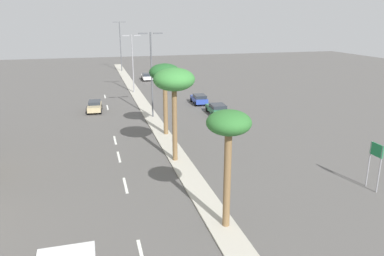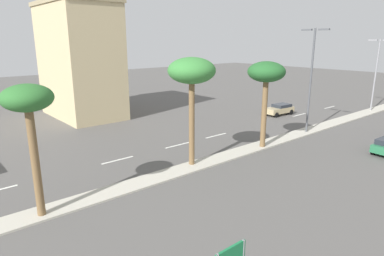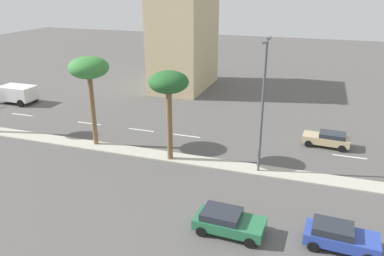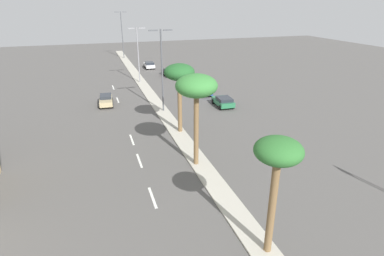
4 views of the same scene
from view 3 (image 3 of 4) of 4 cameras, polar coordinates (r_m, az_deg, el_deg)
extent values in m
plane|color=#565451|center=(31.55, 3.19, -5.40)|extent=(160.00, 160.00, 0.00)
cube|color=#B7B2A3|center=(30.85, 23.09, -7.74)|extent=(1.80, 97.27, 0.12)
cube|color=silver|center=(47.11, -24.16, 1.84)|extent=(0.20, 2.80, 0.01)
cube|color=silver|center=(41.82, -15.19, 0.69)|extent=(0.20, 2.80, 0.01)
cube|color=silver|center=(38.87, -7.63, -0.30)|extent=(0.20, 2.80, 0.01)
cube|color=silver|center=(37.09, -0.83, -1.18)|extent=(0.20, 2.80, 0.01)
cube|color=silver|center=(35.43, 22.59, -4.00)|extent=(0.20, 2.80, 0.01)
cube|color=#C6B284|center=(53.42, -1.17, 13.11)|extent=(11.73, 6.57, 13.29)
cylinder|color=brown|center=(35.03, -14.66, 2.61)|extent=(0.43, 0.43, 6.49)
ellipsoid|color=#387F38|center=(34.05, -15.26, 8.76)|extent=(3.46, 3.46, 1.90)
cylinder|color=brown|center=(31.06, -3.40, 0.48)|extent=(0.47, 0.47, 6.05)
ellipsoid|color=#235B28|center=(29.99, -3.55, 6.90)|extent=(3.20, 3.20, 1.76)
cylinder|color=#515459|center=(28.70, 10.52, 2.92)|extent=(0.20, 0.20, 10.32)
cube|color=#515459|center=(28.47, 11.48, 13.08)|extent=(1.10, 0.24, 0.16)
cube|color=#515459|center=(26.70, 10.94, 12.61)|extent=(1.10, 0.24, 0.16)
cube|color=#2D47AD|center=(23.63, 21.47, -15.16)|extent=(1.95, 4.07, 0.66)
cube|color=#262B33|center=(23.30, 20.40, -13.91)|extent=(1.69, 2.26, 0.45)
cylinder|color=black|center=(24.63, 24.74, -15.03)|extent=(0.25, 0.65, 0.64)
cylinder|color=black|center=(24.47, 18.06, -14.25)|extent=(0.25, 0.65, 0.64)
cylinder|color=black|center=(23.10, 17.73, -16.57)|extent=(0.25, 0.65, 0.64)
cube|color=tan|center=(36.66, 19.47, -1.64)|extent=(1.98, 4.19, 0.65)
cube|color=#262B33|center=(36.46, 20.37, -0.99)|extent=(1.69, 2.35, 0.39)
cylinder|color=black|center=(36.09, 17.06, -2.27)|extent=(0.26, 0.65, 0.64)
cylinder|color=black|center=(37.59, 17.34, -1.35)|extent=(0.26, 0.65, 0.64)
cylinder|color=black|center=(36.02, 21.57, -2.90)|extent=(0.26, 0.65, 0.64)
cylinder|color=black|center=(37.52, 21.67, -1.96)|extent=(0.26, 0.65, 0.64)
cube|color=#287047|center=(23.39, 5.67, -14.05)|extent=(2.15, 4.20, 0.63)
cube|color=#262B33|center=(23.20, 4.46, -12.74)|extent=(1.87, 2.34, 0.43)
cylinder|color=black|center=(24.08, 9.68, -14.03)|extent=(0.25, 0.65, 0.64)
cylinder|color=black|center=(22.58, 8.66, -16.65)|extent=(0.25, 0.65, 0.64)
cylinder|color=black|center=(24.64, 2.93, -12.82)|extent=(0.25, 0.65, 0.64)
cylinder|color=black|center=(23.18, 1.43, -15.26)|extent=(0.25, 0.65, 0.64)
cube|color=silver|center=(52.66, -25.89, 4.66)|extent=(2.49, 1.98, 1.21)
cube|color=silver|center=(51.55, -24.69, 4.81)|extent=(2.49, 4.20, 1.70)
cylinder|color=black|center=(54.53, -25.87, 4.50)|extent=(0.28, 0.90, 0.90)
cylinder|color=black|center=(49.99, -24.33, 3.39)|extent=(0.28, 0.90, 0.90)
cylinder|color=black|center=(51.75, -22.52, 4.21)|extent=(0.28, 0.90, 0.90)
camera|label=1|loc=(59.20, -37.54, 15.11)|focal=34.62mm
camera|label=2|loc=(35.73, -55.74, 4.28)|focal=31.28mm
camera|label=4|loc=(55.10, -32.78, 17.46)|focal=29.33mm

